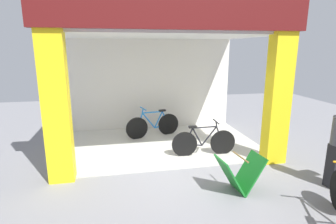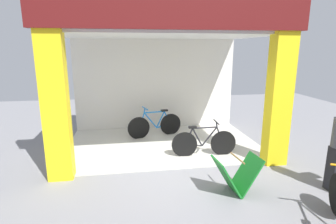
{
  "view_description": "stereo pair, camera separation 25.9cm",
  "coord_description": "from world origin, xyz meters",
  "views": [
    {
      "loc": [
        -1.28,
        -5.53,
        2.7
      ],
      "look_at": [
        0.0,
        0.87,
        1.15
      ],
      "focal_mm": 28.78,
      "sensor_mm": 36.0,
      "label": 1
    },
    {
      "loc": [
        -1.03,
        -5.58,
        2.7
      ],
      "look_at": [
        0.0,
        0.87,
        1.15
      ],
      "focal_mm": 28.78,
      "sensor_mm": 36.0,
      "label": 2
    }
  ],
  "objects": [
    {
      "name": "bicycle_inside_0",
      "position": [
        -0.16,
        2.42,
        0.38
      ],
      "size": [
        1.7,
        0.55,
        0.96
      ],
      "color": "black",
      "rests_on": "ground"
    },
    {
      "name": "ground_plane",
      "position": [
        0.0,
        0.0,
        0.0
      ],
      "size": [
        18.72,
        18.72,
        0.0
      ],
      "primitive_type": "plane",
      "color": "gray",
      "rests_on": "ground"
    },
    {
      "name": "sandwich_board_sign",
      "position": [
        0.99,
        -1.16,
        0.36
      ],
      "size": [
        0.9,
        0.6,
        0.73
      ],
      "color": "#197226",
      "rests_on": "ground"
    },
    {
      "name": "bicycle_inside_1",
      "position": [
        0.89,
        0.68,
        0.36
      ],
      "size": [
        1.66,
        0.45,
        0.91
      ],
      "color": "black",
      "rests_on": "ground"
    },
    {
      "name": "shop_facade",
      "position": [
        0.0,
        1.68,
        2.08
      ],
      "size": [
        5.56,
        3.8,
        3.94
      ],
      "color": "beige",
      "rests_on": "ground"
    }
  ]
}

